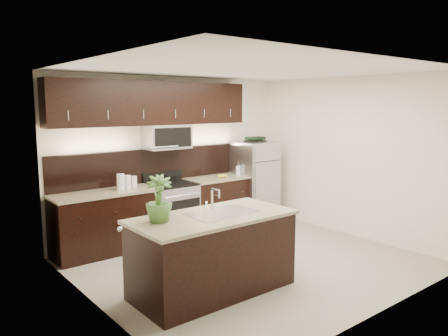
{
  "coord_description": "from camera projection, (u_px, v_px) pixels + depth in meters",
  "views": [
    {
      "loc": [
        -4.03,
        -4.41,
        2.23
      ],
      "look_at": [
        -0.04,
        0.55,
        1.3
      ],
      "focal_mm": 35.0,
      "sensor_mm": 36.0,
      "label": 1
    }
  ],
  "objects": [
    {
      "name": "upper_fixtures",
      "position": [
        156.0,
        110.0,
        7.07
      ],
      "size": [
        3.49,
        0.4,
        1.66
      ],
      "color": "black",
      "rests_on": "counter_run"
    },
    {
      "name": "wine_rack",
      "position": [
        255.0,
        140.0,
        8.24
      ],
      "size": [
        0.38,
        0.23,
        0.09
      ],
      "color": "black",
      "rests_on": "refrigerator"
    },
    {
      "name": "island",
      "position": [
        213.0,
        253.0,
        5.2
      ],
      "size": [
        1.96,
        0.96,
        0.94
      ],
      "color": "black",
      "rests_on": "ground"
    },
    {
      "name": "refrigerator",
      "position": [
        255.0,
        182.0,
        8.35
      ],
      "size": [
        0.74,
        0.67,
        1.53
      ],
      "primitive_type": "cube",
      "color": "#B2B2B7",
      "rests_on": "ground"
    },
    {
      "name": "room_walls",
      "position": [
        247.0,
        145.0,
        5.88
      ],
      "size": [
        4.52,
        4.02,
        2.71
      ],
      "color": "silver",
      "rests_on": "ground"
    },
    {
      "name": "canisters",
      "position": [
        126.0,
        182.0,
        6.69
      ],
      "size": [
        0.36,
        0.18,
        0.25
      ],
      "rotation": [
        0.0,
        0.0,
        0.3
      ],
      "color": "silver",
      "rests_on": "counter_run"
    },
    {
      "name": "plant",
      "position": [
        159.0,
        199.0,
        4.81
      ],
      "size": [
        0.38,
        0.38,
        0.52
      ],
      "primitive_type": "imported",
      "rotation": [
        0.0,
        0.0,
        -0.39
      ],
      "color": "#3A6026",
      "rests_on": "island"
    },
    {
      "name": "counter_run",
      "position": [
        161.0,
        212.0,
        7.18
      ],
      "size": [
        3.51,
        0.65,
        0.94
      ],
      "color": "black",
      "rests_on": "ground"
    },
    {
      "name": "ground",
      "position": [
        250.0,
        262.0,
        6.22
      ],
      "size": [
        4.5,
        4.5,
        0.0
      ],
      "primitive_type": "plane",
      "color": "gray",
      "rests_on": "ground"
    },
    {
      "name": "french_press",
      "position": [
        238.0,
        170.0,
        8.06
      ],
      "size": [
        0.09,
        0.09,
        0.26
      ],
      "rotation": [
        0.0,
        0.0,
        0.3
      ],
      "color": "silver",
      "rests_on": "counter_run"
    },
    {
      "name": "sink_faucet",
      "position": [
        222.0,
        212.0,
        5.23
      ],
      "size": [
        0.84,
        0.5,
        0.28
      ],
      "color": "silver",
      "rests_on": "island"
    },
    {
      "name": "bananas",
      "position": [
        219.0,
        176.0,
        7.76
      ],
      "size": [
        0.22,
        0.19,
        0.06
      ],
      "primitive_type": "ellipsoid",
      "rotation": [
        0.0,
        0.0,
        -0.32
      ],
      "color": "gold",
      "rests_on": "counter_run"
    }
  ]
}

